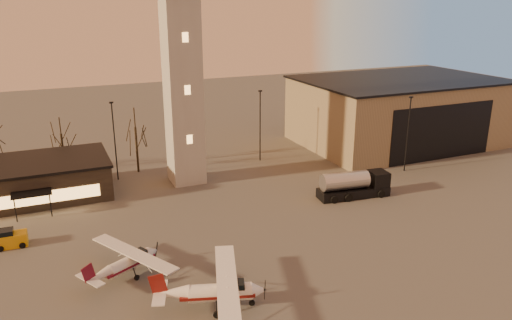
{
  "coord_description": "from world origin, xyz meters",
  "views": [
    {
      "loc": [
        -15.85,
        -28.3,
        22.2
      ],
      "look_at": [
        2.19,
        13.0,
        7.56
      ],
      "focal_mm": 35.0,
      "sensor_mm": 36.0,
      "label": 1
    }
  ],
  "objects_px": {
    "cessna_rear": "(131,264)",
    "control_tower": "(181,51)",
    "fuel_truck": "(353,187)",
    "hangar": "(398,111)",
    "cessna_front": "(222,295)",
    "service_cart": "(11,240)"
  },
  "relations": [
    {
      "from": "control_tower",
      "to": "cessna_rear",
      "type": "xyz_separation_m",
      "value": [
        -10.6,
        -20.05,
        -15.4
      ]
    },
    {
      "from": "hangar",
      "to": "fuel_truck",
      "type": "relative_size",
      "value": 3.51
    },
    {
      "from": "cessna_front",
      "to": "service_cart",
      "type": "height_order",
      "value": "cessna_front"
    },
    {
      "from": "cessna_rear",
      "to": "fuel_truck",
      "type": "bearing_deg",
      "value": -13.48
    },
    {
      "from": "fuel_truck",
      "to": "service_cart",
      "type": "bearing_deg",
      "value": -176.77
    },
    {
      "from": "hangar",
      "to": "fuel_truck",
      "type": "distance_m",
      "value": 26.23
    },
    {
      "from": "control_tower",
      "to": "fuel_truck",
      "type": "relative_size",
      "value": 3.74
    },
    {
      "from": "cessna_front",
      "to": "fuel_truck",
      "type": "relative_size",
      "value": 1.29
    },
    {
      "from": "control_tower",
      "to": "hangar",
      "type": "height_order",
      "value": "control_tower"
    },
    {
      "from": "control_tower",
      "to": "service_cart",
      "type": "height_order",
      "value": "control_tower"
    },
    {
      "from": "service_cart",
      "to": "control_tower",
      "type": "bearing_deg",
      "value": 29.47
    },
    {
      "from": "hangar",
      "to": "service_cart",
      "type": "relative_size",
      "value": 10.86
    },
    {
      "from": "control_tower",
      "to": "fuel_truck",
      "type": "xyz_separation_m",
      "value": [
        16.37,
        -12.98,
        -15.08
      ]
    },
    {
      "from": "cessna_rear",
      "to": "control_tower",
      "type": "bearing_deg",
      "value": 33.97
    },
    {
      "from": "control_tower",
      "to": "cessna_front",
      "type": "height_order",
      "value": "control_tower"
    },
    {
      "from": "hangar",
      "to": "cessna_rear",
      "type": "bearing_deg",
      "value": -152.72
    },
    {
      "from": "cessna_front",
      "to": "service_cart",
      "type": "bearing_deg",
      "value": 148.98
    },
    {
      "from": "control_tower",
      "to": "cessna_front",
      "type": "bearing_deg",
      "value": -100.71
    },
    {
      "from": "service_cart",
      "to": "cessna_rear",
      "type": "bearing_deg",
      "value": -43.33
    },
    {
      "from": "cessna_front",
      "to": "fuel_truck",
      "type": "xyz_separation_m",
      "value": [
        21.6,
        14.65,
        0.17
      ]
    },
    {
      "from": "control_tower",
      "to": "cessna_front",
      "type": "xyz_separation_m",
      "value": [
        -5.23,
        -27.63,
        -15.25
      ]
    },
    {
      "from": "hangar",
      "to": "fuel_truck",
      "type": "height_order",
      "value": "hangar"
    }
  ]
}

